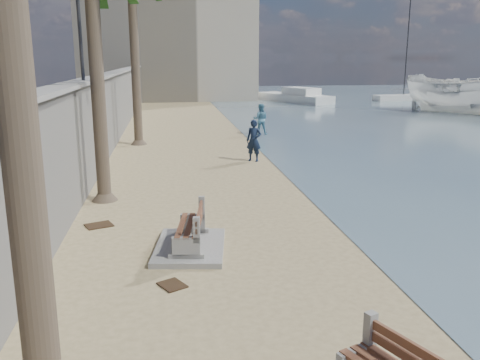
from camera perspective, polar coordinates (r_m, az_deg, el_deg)
seawall at (r=26.19m, az=-14.48°, el=7.43°), size 0.45×70.00×3.50m
wall_cap at (r=26.07m, az=-14.72°, el=11.36°), size 0.80×70.00×0.12m
end_building at (r=57.97m, az=-8.11°, el=16.02°), size 18.00×12.00×14.00m
bench_far at (r=11.83m, az=-5.67°, el=-5.88°), size 1.85×2.47×0.95m
person_a at (r=21.82m, az=1.57°, el=4.79°), size 0.89×0.78×2.05m
person_b at (r=29.64m, az=2.32°, el=7.02°), size 1.10×0.94×1.98m
boat_cruiser at (r=44.99m, az=23.61°, el=9.09°), size 5.10×5.13×4.26m
yacht_near at (r=56.91m, az=24.37°, el=8.32°), size 5.25×9.84×1.50m
yacht_far at (r=52.48m, az=6.04°, el=9.09°), size 6.46×9.38×1.50m
sailboat_west at (r=56.82m, az=17.87°, el=8.85°), size 6.62×2.49×10.21m
debris_c at (r=14.04m, az=-15.55°, el=-4.91°), size 0.83×0.76×0.03m
debris_d at (r=10.22m, az=-7.62°, el=-11.60°), size 0.63×0.67×0.03m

